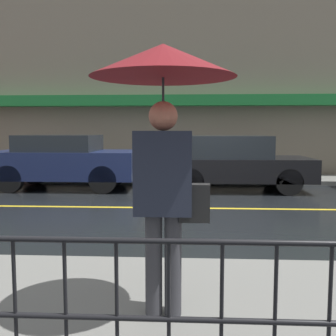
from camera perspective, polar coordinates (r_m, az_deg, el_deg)
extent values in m
plane|color=black|center=(8.22, 4.48, -5.85)|extent=(80.00, 80.00, 0.00)
cube|color=slate|center=(3.58, 6.30, -20.25)|extent=(28.00, 2.52, 0.12)
cube|color=slate|center=(12.63, 4.04, -1.58)|extent=(28.00, 1.79, 0.12)
cube|color=gold|center=(8.22, 4.48, -5.82)|extent=(25.20, 0.12, 0.01)
cube|color=#706656|center=(13.67, 4.06, 11.76)|extent=(28.00, 0.30, 6.22)
cube|color=#196B2D|center=(13.20, 4.07, 9.76)|extent=(16.80, 0.55, 0.35)
cylinder|color=black|center=(2.31, 7.91, -10.62)|extent=(12.00, 0.04, 0.04)
cylinder|color=black|center=(2.48, 7.76, -21.09)|extent=(12.00, 0.04, 0.04)
cylinder|color=black|center=(2.66, -21.28, -18.44)|extent=(0.02, 0.02, 0.85)
cylinder|color=black|center=(2.56, -14.62, -19.26)|extent=(0.02, 0.02, 0.85)
cylinder|color=black|center=(2.49, -7.43, -19.87)|extent=(0.02, 0.02, 0.85)
cylinder|color=black|center=(2.45, 0.12, -20.20)|extent=(0.02, 0.02, 0.85)
cylinder|color=black|center=(2.46, 7.77, -20.20)|extent=(0.02, 0.02, 0.85)
cylinder|color=black|center=(2.50, 15.27, -19.89)|extent=(0.02, 0.02, 0.85)
cylinder|color=black|center=(2.58, 22.37, -19.29)|extent=(0.02, 0.02, 0.85)
cylinder|color=#333338|center=(3.26, -2.09, -13.77)|extent=(0.14, 0.14, 0.83)
cylinder|color=#333338|center=(3.25, 0.73, -13.83)|extent=(0.14, 0.14, 0.83)
cube|color=#232838|center=(3.09, -0.70, -0.68)|extent=(0.45, 0.27, 0.66)
sphere|color=#C97559|center=(3.07, -0.71, 7.55)|extent=(0.23, 0.23, 0.23)
cylinder|color=#262628|center=(3.07, -0.70, 6.17)|extent=(0.02, 0.02, 0.74)
cone|color=maroon|center=(3.12, -0.72, 15.32)|extent=(1.13, 1.13, 0.25)
cube|color=black|center=(3.12, 3.86, -5.06)|extent=(0.24, 0.12, 0.30)
cube|color=#19234C|center=(11.24, -14.61, 0.52)|extent=(3.95, 1.88, 0.74)
cube|color=#1E2328|center=(11.26, -15.45, 3.52)|extent=(2.05, 1.73, 0.44)
cylinder|color=black|center=(11.77, -7.64, -0.68)|extent=(0.72, 0.22, 0.72)
cylinder|color=black|center=(10.15, -9.41, -1.69)|extent=(0.72, 0.22, 0.72)
cylinder|color=black|center=(12.46, -18.77, -0.58)|extent=(0.72, 0.22, 0.72)
cylinder|color=black|center=(10.95, -22.02, -1.49)|extent=(0.72, 0.22, 0.72)
cube|color=black|center=(10.78, 9.79, -0.06)|extent=(3.94, 1.91, 0.60)
cube|color=#1E2328|center=(10.72, 9.00, 3.09)|extent=(2.05, 1.76, 0.58)
cylinder|color=black|center=(11.83, 15.19, -0.91)|extent=(0.67, 0.22, 0.67)
cylinder|color=black|center=(10.20, 17.15, -1.96)|extent=(0.67, 0.22, 0.67)
cylinder|color=black|center=(11.58, 3.26, -0.86)|extent=(0.67, 0.22, 0.67)
cylinder|color=black|center=(9.90, 3.27, -1.94)|extent=(0.67, 0.22, 0.67)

